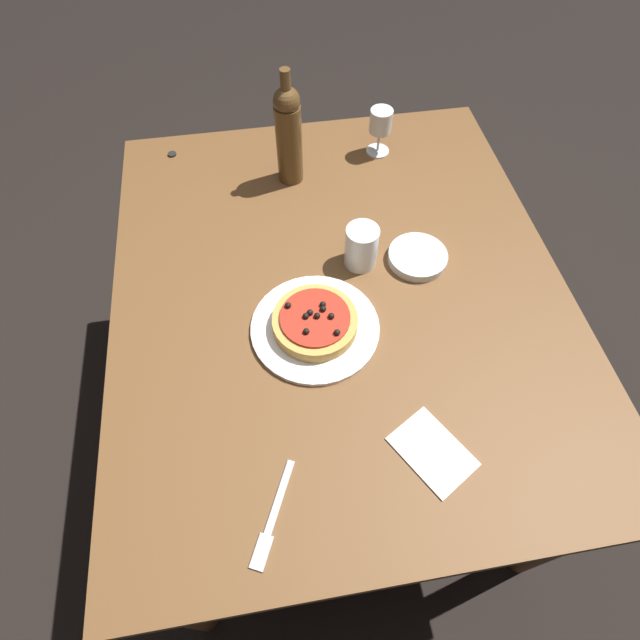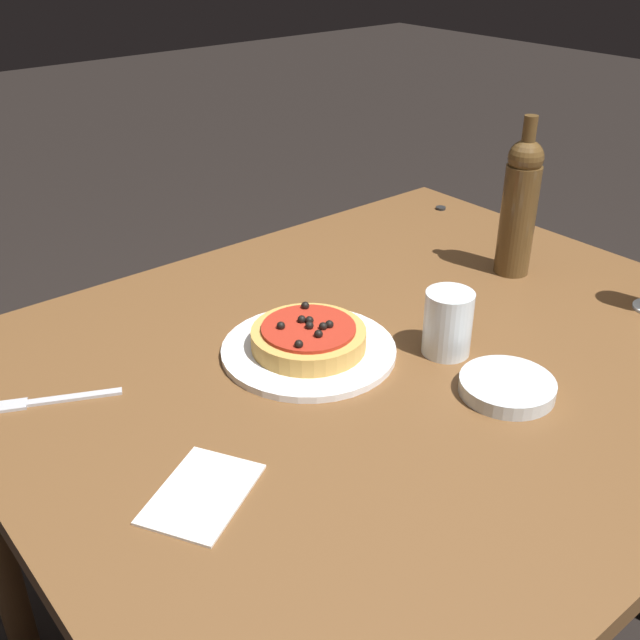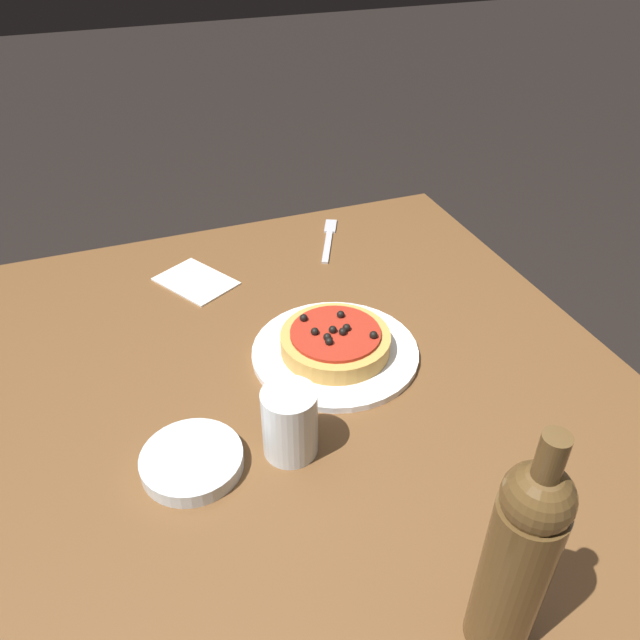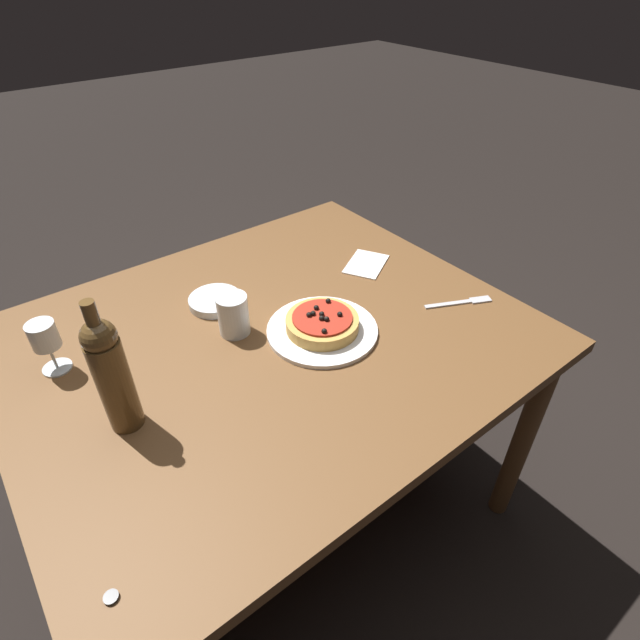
{
  "view_description": "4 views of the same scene",
  "coord_description": "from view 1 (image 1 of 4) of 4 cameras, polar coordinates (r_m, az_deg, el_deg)",
  "views": [
    {
      "loc": [
        -0.72,
        0.17,
        1.71
      ],
      "look_at": [
        -0.14,
        0.07,
        0.84
      ],
      "focal_mm": 28.0,
      "sensor_mm": 36.0,
      "label": 1
    },
    {
      "loc": [
        -0.77,
        -0.75,
        1.41
      ],
      "look_at": [
        -0.11,
        0.06,
        0.83
      ],
      "focal_mm": 42.0,
      "sensor_mm": 36.0,
      "label": 2
    },
    {
      "loc": [
        0.66,
        -0.24,
        1.46
      ],
      "look_at": [
        -0.09,
        0.04,
        0.86
      ],
      "focal_mm": 35.0,
      "sensor_mm": 36.0,
      "label": 3
    },
    {
      "loc": [
        0.51,
        0.88,
        1.58
      ],
      "look_at": [
        -0.08,
        0.12,
        0.84
      ],
      "focal_mm": 28.0,
      "sensor_mm": 36.0,
      "label": 4
    }
  ],
  "objects": [
    {
      "name": "fork",
      "position": [
        0.97,
        -5.5,
        -21.82
      ],
      "size": [
        0.19,
        0.1,
        0.0
      ],
      "rotation": [
        0.0,
        0.0,
        2.7
      ],
      "color": "#B7B7BC",
      "rests_on": "dining_table"
    },
    {
      "name": "wine_bottle",
      "position": [
        1.38,
        -3.61,
        20.49
      ],
      "size": [
        0.07,
        0.07,
        0.31
      ],
      "color": "brown",
      "rests_on": "dining_table"
    },
    {
      "name": "dinner_plate",
      "position": [
        1.12,
        -0.56,
        -0.89
      ],
      "size": [
        0.29,
        0.29,
        0.01
      ],
      "color": "white",
      "rests_on": "dining_table"
    },
    {
      "name": "water_cup",
      "position": [
        1.21,
        4.75,
        8.35
      ],
      "size": [
        0.08,
        0.08,
        0.11
      ],
      "color": "silver",
      "rests_on": "dining_table"
    },
    {
      "name": "bottle_cap",
      "position": [
        1.6,
        -16.54,
        17.71
      ],
      "size": [
        0.02,
        0.02,
        0.01
      ],
      "color": "black",
      "rests_on": "dining_table"
    },
    {
      "name": "wine_glass",
      "position": [
        1.51,
        6.94,
        21.39
      ],
      "size": [
        0.07,
        0.07,
        0.13
      ],
      "color": "silver",
      "rests_on": "dining_table"
    },
    {
      "name": "ground_plane",
      "position": [
        1.86,
        1.5,
        -10.54
      ],
      "size": [
        14.0,
        14.0,
        0.0
      ],
      "primitive_type": "plane",
      "color": "black"
    },
    {
      "name": "pizza",
      "position": [
        1.1,
        -0.57,
        -0.18
      ],
      "size": [
        0.19,
        0.19,
        0.05
      ],
      "color": "gold",
      "rests_on": "dinner_plate"
    },
    {
      "name": "dining_table",
      "position": [
        1.27,
        2.17,
        1.62
      ],
      "size": [
        1.29,
        1.08,
        0.76
      ],
      "color": "brown",
      "rests_on": "ground_plane"
    },
    {
      "name": "side_bowl",
      "position": [
        1.26,
        11.09,
        7.08
      ],
      "size": [
        0.15,
        0.15,
        0.02
      ],
      "color": "silver",
      "rests_on": "dining_table"
    },
    {
      "name": "paper_napkin",
      "position": [
        1.02,
        12.73,
        -14.45
      ],
      "size": [
        0.19,
        0.17,
        0.0
      ],
      "color": "silver",
      "rests_on": "dining_table"
    }
  ]
}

